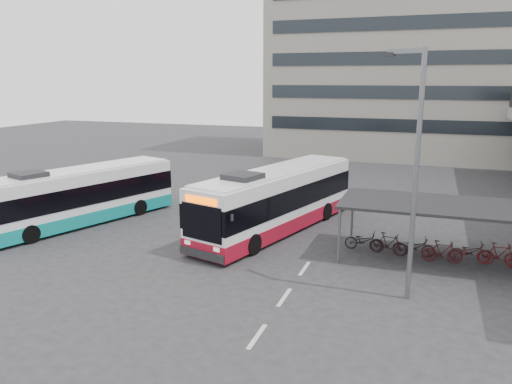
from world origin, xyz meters
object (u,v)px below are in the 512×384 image
(bus_teal, at_px, (80,197))
(lamp_post, at_px, (414,162))
(bus_main, at_px, (277,200))
(pedestrian, at_px, (220,227))

(bus_teal, distance_m, lamp_post, 18.12)
(bus_main, relative_size, pedestrian, 7.48)
(bus_teal, relative_size, pedestrian, 6.97)
(pedestrian, bearing_deg, lamp_post, -92.02)
(bus_main, xyz_separation_m, bus_teal, (-10.48, -2.33, -0.10))
(bus_teal, distance_m, pedestrian, 8.58)
(bus_teal, bearing_deg, lamp_post, 5.71)
(bus_main, height_order, lamp_post, lamp_post)
(pedestrian, bearing_deg, bus_teal, 106.04)
(bus_main, height_order, pedestrian, bus_main)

